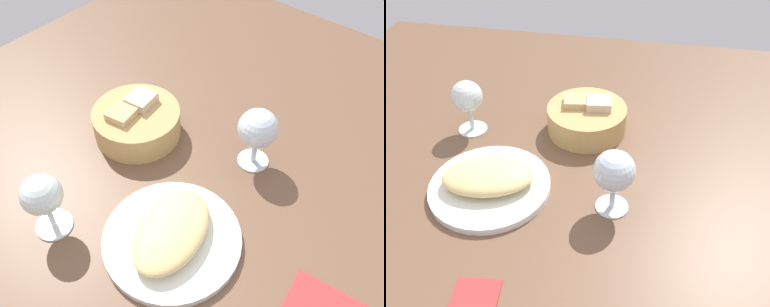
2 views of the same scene
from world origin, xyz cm
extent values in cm
cube|color=brown|center=(0.00, 0.00, -1.00)|extent=(140.00, 140.00, 2.00)
cylinder|color=white|center=(-10.44, -1.93, 0.70)|extent=(23.15, 23.15, 1.40)
ellipsoid|color=#EFD285|center=(-10.44, -1.93, 3.27)|extent=(19.35, 14.50, 3.74)
cone|color=#407C36|center=(-5.14, 1.17, 1.97)|extent=(4.91, 4.91, 1.14)
cylinder|color=tan|center=(4.34, 20.56, 2.96)|extent=(17.61, 17.61, 5.91)
cube|color=beige|center=(6.85, 21.39, 5.13)|extent=(6.00, 5.54, 5.39)
cube|color=tan|center=(1.72, 21.58, 4.76)|extent=(6.06, 5.62, 5.33)
cylinder|color=silver|center=(13.07, -2.19, 0.30)|extent=(6.12, 6.12, 0.60)
cylinder|color=silver|center=(13.07, -2.19, 2.88)|extent=(1.00, 1.00, 4.57)
sphere|color=silver|center=(13.07, -2.19, 8.91)|extent=(7.49, 7.49, 7.49)
cylinder|color=silver|center=(-21.06, 15.71, 0.30)|extent=(6.40, 6.40, 0.60)
cylinder|color=silver|center=(-21.06, 15.71, 3.03)|extent=(1.00, 1.00, 4.86)
sphere|color=silver|center=(-21.06, 15.71, 8.86)|extent=(6.80, 6.80, 6.80)
cube|color=red|center=(-4.32, -26.94, 0.40)|extent=(8.27, 11.76, 0.80)
camera|label=1|loc=(-36.54, -27.94, 62.30)|focal=39.60mm
camera|label=2|loc=(17.26, -56.32, 57.17)|focal=39.69mm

